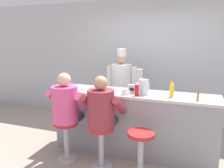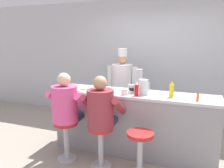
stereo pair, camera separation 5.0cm
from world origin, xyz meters
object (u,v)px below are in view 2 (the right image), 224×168
diner_seated_maroon (101,112)px  hot_sauce_bottle_orange (198,97)px  diner_seated_pink (66,107)px  cup_stack_steel (139,80)px  breakfast_plate (84,90)px  napkin_dispenser_chrome (132,89)px  cereal_bowl (104,89)px  ketchup_bottle_red (137,89)px  water_pitcher_clear (144,87)px  empty_stool_round (140,147)px  mustard_bottle_yellow (172,90)px  coffee_mug_white (125,92)px  cook_in_whites_near (122,85)px

diner_seated_maroon → hot_sauce_bottle_orange: bearing=17.4°
diner_seated_pink → cup_stack_steel: bearing=36.7°
breakfast_plate → napkin_dispenser_chrome: 0.79m
napkin_dispenser_chrome → hot_sauce_bottle_orange: bearing=-6.9°
cereal_bowl → napkin_dispenser_chrome: (0.48, -0.01, 0.05)m
ketchup_bottle_red → water_pitcher_clear: 0.14m
ketchup_bottle_red → empty_stool_round: (0.17, -0.41, -0.69)m
hot_sauce_bottle_orange → empty_stool_round: hot_sauce_bottle_orange is taller
ketchup_bottle_red → empty_stool_round: ketchup_bottle_red is taller
mustard_bottle_yellow → hot_sauce_bottle_orange: size_ratio=1.96×
hot_sauce_bottle_orange → diner_seated_maroon: (-1.25, -0.39, -0.23)m
coffee_mug_white → empty_stool_round: (0.35, -0.41, -0.63)m
ketchup_bottle_red → coffee_mug_white: (-0.19, 0.00, -0.06)m
mustard_bottle_yellow → coffee_mug_white: size_ratio=1.74×
hot_sauce_bottle_orange → diner_seated_maroon: 1.33m
cup_stack_steel → diner_seated_pink: cup_stack_steel is taller
cup_stack_steel → napkin_dispenser_chrome: 0.24m
hot_sauce_bottle_orange → cereal_bowl: bearing=174.9°
mustard_bottle_yellow → cup_stack_steel: (-0.53, 0.22, 0.07)m
cup_stack_steel → napkin_dispenser_chrome: cup_stack_steel is taller
diner_seated_maroon → empty_stool_round: bearing=-3.1°
empty_stool_round → cook_in_whites_near: cook_in_whites_near is taller
coffee_mug_white → mustard_bottle_yellow: bearing=9.1°
hot_sauce_bottle_orange → cereal_bowl: 1.44m
napkin_dispenser_chrome → diner_seated_maroon: (-0.30, -0.51, -0.24)m
cook_in_whites_near → mustard_bottle_yellow: bearing=-43.5°
hot_sauce_bottle_orange → water_pitcher_clear: bearing=172.4°
mustard_bottle_yellow → hot_sauce_bottle_orange: bearing=-15.1°
water_pitcher_clear → empty_stool_round: (0.09, -0.52, -0.70)m
cup_stack_steel → empty_stool_round: 1.08m
diner_seated_maroon → diner_seated_pink: bearing=179.9°
breakfast_plate → diner_seated_maroon: size_ratio=0.17×
breakfast_plate → cup_stack_steel: 0.92m
breakfast_plate → cup_stack_steel: cup_stack_steel is taller
breakfast_plate → empty_stool_round: (1.06, -0.43, -0.60)m
cook_in_whites_near → coffee_mug_white: bearing=-70.2°
napkin_dispenser_chrome → diner_seated_maroon: size_ratio=0.10×
hot_sauce_bottle_orange → ketchup_bottle_red: bearing=-178.8°
cup_stack_steel → cereal_bowl: bearing=-161.4°
water_pitcher_clear → empty_stool_round: bearing=-80.4°
diner_seated_pink → cereal_bowl: bearing=52.8°
empty_stool_round → diner_seated_pink: bearing=178.4°
ketchup_bottle_red → breakfast_plate: size_ratio=0.97×
breakfast_plate → cereal_bowl: bearing=22.3°
mustard_bottle_yellow → diner_seated_maroon: 1.06m
ketchup_bottle_red → cup_stack_steel: size_ratio=0.61×
diner_seated_pink → breakfast_plate: bearing=77.2°
cereal_bowl → napkin_dispenser_chrome: 0.48m
mustard_bottle_yellow → diner_seated_maroon: diner_seated_maroon is taller
mustard_bottle_yellow → ketchup_bottle_red: bearing=-167.0°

